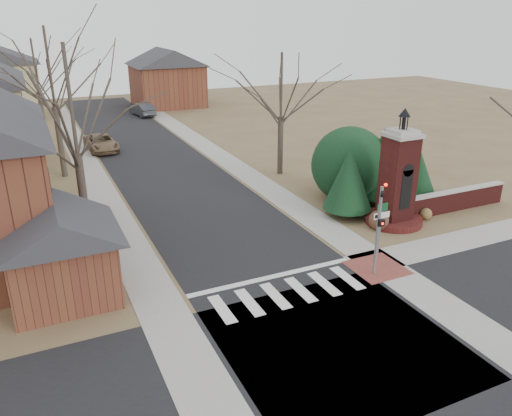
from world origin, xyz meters
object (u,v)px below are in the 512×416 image
pickup_truck (101,143)px  distant_car (142,109)px  traffic_signal_pole (379,222)px  brick_gate_monument (397,187)px  sign_post (381,219)px

pickup_truck → distant_car: 15.70m
distant_car → pickup_truck: bearing=55.6°
traffic_signal_pole → brick_gate_monument: (4.70, 4.42, -0.42)m
pickup_truck → distant_car: (6.80, 14.15, 0.06)m
traffic_signal_pole → distant_car: traffic_signal_pole is taller
brick_gate_monument → traffic_signal_pole: bearing=-136.8°
pickup_truck → distant_car: size_ratio=1.09×
sign_post → pickup_truck: (-8.99, 26.32, -1.26)m
sign_post → distant_car: sign_post is taller
brick_gate_monument → distant_car: brick_gate_monument is taller
brick_gate_monument → pickup_truck: size_ratio=1.31×
brick_gate_monument → distant_car: (-5.60, 37.47, -1.41)m
distant_car → sign_post: bearing=84.4°
traffic_signal_pole → pickup_truck: size_ratio=0.91×
pickup_truck → distant_car: distant_car is taller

